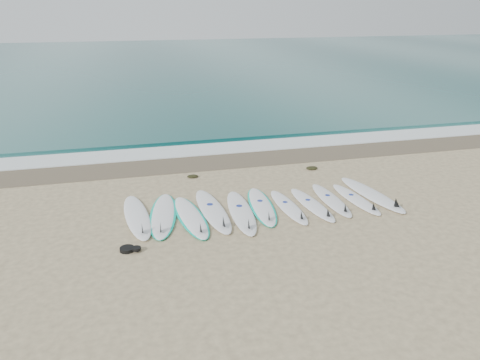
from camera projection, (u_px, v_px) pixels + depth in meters
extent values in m
plane|color=tan|center=(263.00, 208.00, 12.40)|extent=(120.00, 120.00, 0.00)
cube|color=#1C5755|center=(157.00, 63.00, 41.83)|extent=(120.00, 55.00, 0.03)
cube|color=brown|center=(228.00, 160.00, 16.11)|extent=(120.00, 1.80, 0.01)
cube|color=silver|center=(220.00, 148.00, 17.37)|extent=(120.00, 1.40, 0.04)
cube|color=#1C5755|center=(212.00, 137.00, 18.72)|extent=(120.00, 1.00, 0.10)
ellipsoid|color=white|center=(137.00, 216.00, 11.80)|extent=(0.82, 2.85, 0.09)
cone|color=black|center=(142.00, 228.00, 10.83)|extent=(0.26, 0.32, 0.30)
ellipsoid|color=white|center=(163.00, 215.00, 11.88)|extent=(0.97, 2.82, 0.09)
ellipsoid|color=#00C9A7|center=(163.00, 215.00, 11.89)|extent=(1.07, 2.85, 0.06)
cone|color=black|center=(161.00, 227.00, 10.89)|extent=(0.27, 0.33, 0.29)
ellipsoid|color=white|center=(191.00, 216.00, 11.79)|extent=(0.80, 2.70, 0.09)
ellipsoid|color=#00C9A7|center=(191.00, 217.00, 11.79)|extent=(0.90, 2.73, 0.06)
cone|color=black|center=(201.00, 227.00, 10.88)|extent=(0.25, 0.30, 0.28)
ellipsoid|color=white|center=(213.00, 210.00, 12.14)|extent=(0.77, 2.93, 0.09)
cone|color=black|center=(223.00, 221.00, 11.13)|extent=(0.26, 0.32, 0.31)
cylinder|color=navy|center=(210.00, 204.00, 12.37)|extent=(0.18, 0.18, 0.01)
ellipsoid|color=white|center=(241.00, 212.00, 12.05)|extent=(0.78, 2.84, 0.09)
cone|color=black|center=(249.00, 223.00, 11.05)|extent=(0.26, 0.32, 0.30)
cylinder|color=navy|center=(239.00, 206.00, 12.29)|extent=(0.17, 0.17, 0.01)
ellipsoid|color=white|center=(262.00, 206.00, 12.41)|extent=(0.78, 2.60, 0.08)
ellipsoid|color=#00C9A7|center=(262.00, 206.00, 12.41)|extent=(0.87, 2.63, 0.06)
cone|color=black|center=(269.00, 216.00, 11.49)|extent=(0.24, 0.29, 0.27)
cylinder|color=navy|center=(260.00, 201.00, 12.62)|extent=(0.16, 0.16, 0.01)
ellipsoid|color=white|center=(288.00, 207.00, 12.37)|extent=(0.58, 2.36, 0.08)
cone|color=black|center=(301.00, 215.00, 11.56)|extent=(0.21, 0.26, 0.25)
cylinder|color=navy|center=(285.00, 202.00, 12.56)|extent=(0.14, 0.14, 0.01)
ellipsoid|color=white|center=(312.00, 204.00, 12.51)|extent=(0.70, 2.41, 0.08)
cone|color=black|center=(328.00, 212.00, 11.69)|extent=(0.22, 0.27, 0.25)
cylinder|color=navy|center=(308.00, 200.00, 12.70)|extent=(0.15, 0.15, 0.01)
ellipsoid|color=white|center=(331.00, 200.00, 12.80)|extent=(0.53, 2.41, 0.08)
cone|color=black|center=(345.00, 208.00, 11.96)|extent=(0.21, 0.26, 0.26)
cylinder|color=navy|center=(327.00, 195.00, 13.00)|extent=(0.14, 0.14, 0.01)
ellipsoid|color=white|center=(355.00, 199.00, 12.86)|extent=(0.67, 2.35, 0.07)
cone|color=black|center=(374.00, 206.00, 12.06)|extent=(0.22, 0.26, 0.25)
cylinder|color=navy|center=(351.00, 195.00, 13.04)|extent=(0.14, 0.14, 0.01)
ellipsoid|color=white|center=(371.00, 194.00, 13.16)|extent=(0.96, 2.90, 0.09)
cone|color=black|center=(396.00, 202.00, 12.20)|extent=(0.28, 0.33, 0.30)
ellipsoid|color=black|center=(193.00, 176.00, 14.55)|extent=(0.35, 0.27, 0.07)
ellipsoid|color=black|center=(312.00, 168.00, 15.27)|extent=(0.38, 0.30, 0.07)
cylinder|color=black|center=(127.00, 249.00, 10.24)|extent=(0.32, 0.32, 0.08)
cylinder|color=black|center=(136.00, 249.00, 10.18)|extent=(0.20, 0.20, 0.06)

